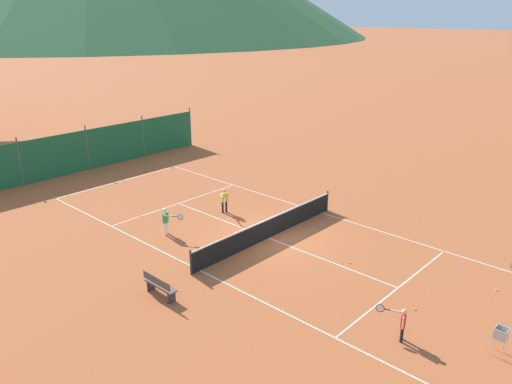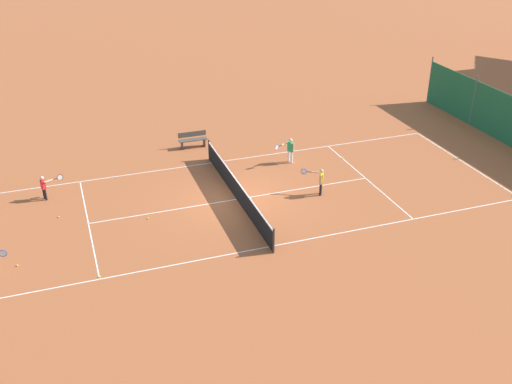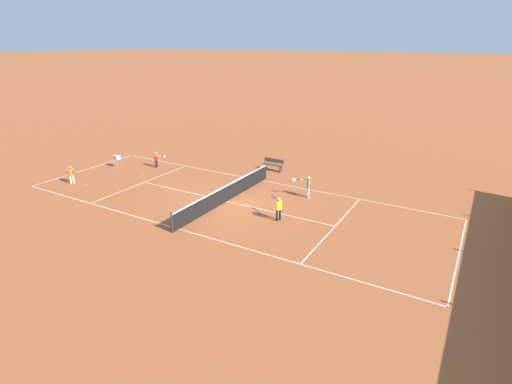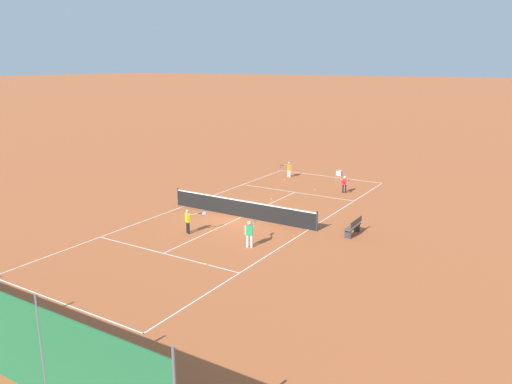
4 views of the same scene
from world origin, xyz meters
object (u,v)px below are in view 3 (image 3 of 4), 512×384
(tennis_ball_by_net_left, at_px, (92,202))
(ball_hopper, at_px, (117,158))
(courtside_bench, at_px, (273,164))
(tennis_net, at_px, (227,193))
(tennis_ball_by_net_right, at_px, (86,185))
(player_near_service, at_px, (308,185))
(player_far_baseline, at_px, (157,158))
(player_near_baseline, at_px, (71,173))
(tennis_ball_far_corner, at_px, (142,175))
(tennis_ball_alley_right, at_px, (351,209))
(tennis_ball_alley_left, at_px, (168,190))
(player_far_service, at_px, (278,207))

(tennis_ball_by_net_left, xyz_separation_m, ball_hopper, (-5.45, -4.02, 0.63))
(ball_hopper, bearing_deg, courtside_bench, 116.06)
(tennis_net, bearing_deg, tennis_ball_by_net_right, -76.04)
(ball_hopper, bearing_deg, player_near_service, 95.71)
(ball_hopper, bearing_deg, tennis_net, 82.04)
(player_far_baseline, distance_m, tennis_ball_by_net_left, 7.02)
(player_near_baseline, xyz_separation_m, player_far_baseline, (-5.29, 2.20, -0.02))
(player_near_baseline, relative_size, player_far_baseline, 1.03)
(tennis_net, distance_m, tennis_ball_by_net_right, 9.43)
(player_far_baseline, distance_m, courtside_bench, 8.31)
(tennis_ball_by_net_left, distance_m, ball_hopper, 6.80)
(tennis_ball_by_net_right, height_order, tennis_ball_far_corner, same)
(tennis_ball_alley_right, bearing_deg, player_near_baseline, -73.51)
(tennis_ball_far_corner, bearing_deg, player_near_service, 99.78)
(player_near_service, bearing_deg, player_far_baseline, -89.81)
(player_near_baseline, relative_size, courtside_bench, 0.77)
(tennis_ball_alley_left, xyz_separation_m, tennis_ball_by_net_right, (1.85, -5.12, 0.00))
(player_near_service, relative_size, tennis_ball_alley_right, 19.35)
(tennis_net, distance_m, tennis_ball_alley_left, 4.07)
(player_far_service, xyz_separation_m, tennis_ball_far_corner, (-1.69, -11.17, -0.69))
(player_near_baseline, height_order, tennis_ball_far_corner, player_near_baseline)
(player_far_service, bearing_deg, tennis_ball_far_corner, -98.62)
(player_near_baseline, bearing_deg, tennis_ball_by_net_right, 101.33)
(tennis_ball_alley_left, bearing_deg, tennis_ball_far_corner, -111.14)
(player_near_service, bearing_deg, tennis_net, -52.10)
(player_near_baseline, xyz_separation_m, courtside_bench, (-8.81, 9.72, -0.23))
(tennis_ball_by_net_left, height_order, tennis_ball_far_corner, same)
(player_near_baseline, distance_m, tennis_ball_alley_right, 17.28)
(player_near_service, distance_m, player_near_baseline, 14.79)
(player_near_baseline, distance_m, player_far_service, 13.88)
(player_near_baseline, bearing_deg, tennis_ball_alley_left, 108.55)
(player_near_service, height_order, courtside_bench, player_near_service)
(player_near_baseline, height_order, tennis_ball_alley_left, player_near_baseline)
(player_far_baseline, xyz_separation_m, tennis_ball_alley_right, (0.39, 14.35, -0.63))
(player_far_service, relative_size, tennis_ball_by_net_right, 18.86)
(tennis_ball_by_net_left, bearing_deg, tennis_ball_far_corner, -166.92)
(tennis_ball_alley_left, distance_m, ball_hopper, 6.68)
(player_far_baseline, relative_size, tennis_ball_by_net_left, 17.10)
(ball_hopper, bearing_deg, tennis_ball_alley_right, 93.32)
(tennis_ball_alley_left, bearing_deg, courtside_bench, 151.84)
(player_far_service, bearing_deg, tennis_ball_alley_right, 138.91)
(tennis_ball_alley_right, relative_size, courtside_bench, 0.04)
(tennis_net, height_order, player_near_service, player_near_service)
(tennis_net, relative_size, tennis_ball_far_corner, 139.09)
(player_far_service, relative_size, tennis_ball_far_corner, 18.86)
(player_near_service, relative_size, ball_hopper, 1.44)
(ball_hopper, bearing_deg, player_near_baseline, 4.03)
(player_near_baseline, bearing_deg, tennis_net, 103.71)
(tennis_ball_by_net_left, relative_size, courtside_bench, 0.04)
(tennis_net, height_order, player_near_baseline, player_near_baseline)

